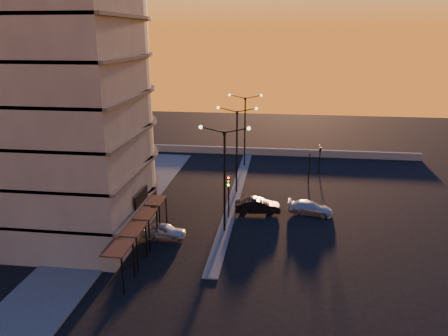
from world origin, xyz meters
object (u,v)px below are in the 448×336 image
(streetlamp_mid, at_px, (237,143))
(car_wagon, at_px, (310,208))
(car_hatchback, at_px, (164,231))
(car_sedan, at_px, (257,206))
(traffic_light_main, at_px, (229,190))

(streetlamp_mid, xyz_separation_m, car_wagon, (7.71, -5.05, -4.97))
(car_wagon, bearing_deg, streetlamp_mid, 67.15)
(car_hatchback, bearing_deg, car_wagon, -59.67)
(car_wagon, bearing_deg, car_hatchback, 128.87)
(streetlamp_mid, distance_m, car_sedan, 7.72)
(traffic_light_main, xyz_separation_m, car_wagon, (7.71, 2.08, -2.26))
(streetlamp_mid, relative_size, car_sedan, 2.16)
(streetlamp_mid, height_order, traffic_light_main, streetlamp_mid)
(streetlamp_mid, distance_m, traffic_light_main, 7.62)
(car_sedan, bearing_deg, car_hatchback, 124.03)
(streetlamp_mid, relative_size, car_wagon, 2.21)
(streetlamp_mid, height_order, car_wagon, streetlamp_mid)
(car_hatchback, height_order, car_wagon, car_hatchback)
(traffic_light_main, bearing_deg, car_wagon, 15.12)
(car_sedan, distance_m, car_wagon, 5.10)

